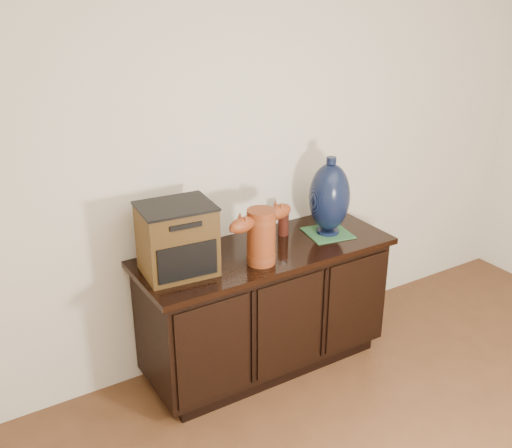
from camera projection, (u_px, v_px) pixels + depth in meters
sideboard at (265, 307)px, 3.45m from camera, size 1.46×0.56×0.75m
terracotta_vessel at (261, 233)px, 3.08m from camera, size 0.43×0.18×0.30m
tv_radio at (177, 239)px, 2.99m from camera, size 0.39×0.32×0.37m
green_mat at (328, 233)px, 3.50m from camera, size 0.28×0.28×0.01m
lamp_base at (329, 198)px, 3.41m from camera, size 0.27×0.27×0.46m
spray_can at (283, 220)px, 3.45m from camera, size 0.06×0.06×0.19m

